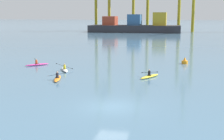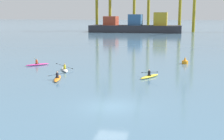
% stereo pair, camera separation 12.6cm
% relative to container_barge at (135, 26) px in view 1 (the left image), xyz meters
% --- Properties ---
extents(ground_plane, '(800.00, 800.00, 0.00)m').
position_rel_container_barge_xyz_m(ground_plane, '(11.21, -102.93, -2.54)').
color(ground_plane, '#476B84').
extents(container_barge, '(36.26, 10.46, 7.92)m').
position_rel_container_barge_xyz_m(container_barge, '(0.00, 0.00, 0.00)').
color(container_barge, '#28282D').
rests_on(container_barge, ground).
extents(channel_buoy, '(0.90, 0.90, 1.00)m').
position_rel_container_barge_xyz_m(channel_buoy, '(17.34, -79.70, -2.18)').
color(channel_buoy, orange).
rests_on(channel_buoy, ground).
extents(kayak_orange, '(2.21, 3.45, 0.95)m').
position_rel_container_barge_xyz_m(kayak_orange, '(3.30, -94.09, -2.36)').
color(kayak_orange, orange).
rests_on(kayak_orange, ground).
extents(kayak_white, '(2.13, 3.28, 1.06)m').
position_rel_container_barge_xyz_m(kayak_white, '(2.16, -88.69, -2.36)').
color(kayak_white, silver).
rests_on(kayak_white, ground).
extents(kayak_yellow, '(2.20, 3.25, 0.95)m').
position_rel_container_barge_xyz_m(kayak_yellow, '(13.16, -90.83, -2.36)').
color(kayak_yellow, yellow).
rests_on(kayak_yellow, ground).
extents(kayak_magenta, '(2.84, 2.82, 1.00)m').
position_rel_container_barge_xyz_m(kayak_magenta, '(-3.10, -85.42, -2.36)').
color(kayak_magenta, '#C13384').
rests_on(kayak_magenta, ground).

